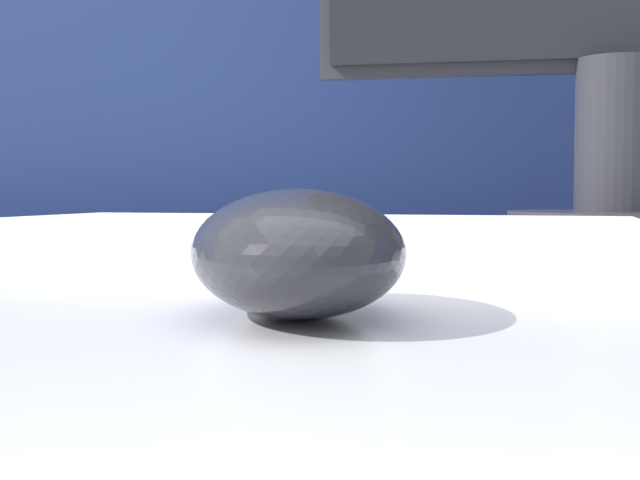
# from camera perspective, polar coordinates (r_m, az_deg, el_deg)

# --- Properties ---
(partition_panel) EXTENTS (5.00, 0.03, 1.40)m
(partition_panel) POSITION_cam_1_polar(r_m,az_deg,el_deg) (1.11, 10.01, 0.41)
(partition_panel) COLOR navy
(partition_panel) RESTS_ON ground_plane
(computer_mouse_near) EXTENTS (0.10, 0.13, 0.04)m
(computer_mouse_near) POSITION_cam_1_polar(r_m,az_deg,el_deg) (0.28, -1.45, -0.78)
(computer_mouse_near) COLOR #232328
(computer_mouse_near) RESTS_ON desk
(keyboard) EXTENTS (0.37, 0.15, 0.02)m
(keyboard) POSITION_cam_1_polar(r_m,az_deg,el_deg) (0.51, 0.17, 0.09)
(keyboard) COLOR silver
(keyboard) RESTS_ON desk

